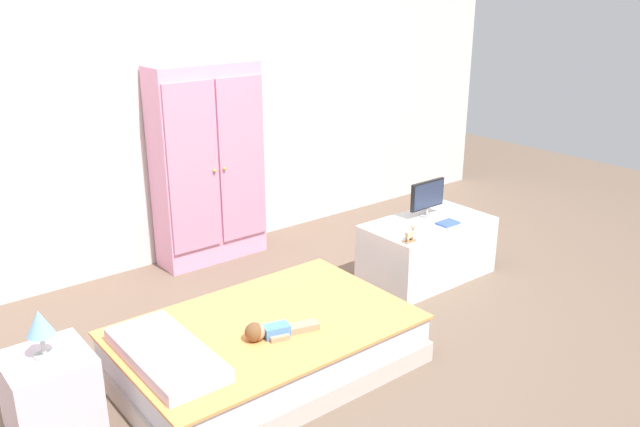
# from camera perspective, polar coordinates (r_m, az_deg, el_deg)

# --- Properties ---
(ground_plane) EXTENTS (10.00, 10.00, 0.02)m
(ground_plane) POSITION_cam_1_polar(r_m,az_deg,el_deg) (3.93, -0.60, -10.66)
(ground_plane) COLOR brown
(back_wall) EXTENTS (6.40, 0.05, 2.70)m
(back_wall) POSITION_cam_1_polar(r_m,az_deg,el_deg) (4.78, -12.61, 11.68)
(back_wall) COLOR silver
(back_wall) RESTS_ON ground_plane
(bed) EXTENTS (1.52, 0.99, 0.28)m
(bed) POSITION_cam_1_polar(r_m,az_deg,el_deg) (3.56, -4.73, -11.52)
(bed) COLOR beige
(bed) RESTS_ON ground_plane
(pillow) EXTENTS (0.32, 0.72, 0.07)m
(pillow) POSITION_cam_1_polar(r_m,az_deg,el_deg) (3.24, -13.27, -11.83)
(pillow) COLOR silver
(pillow) RESTS_ON bed
(doll) EXTENTS (0.39, 0.17, 0.10)m
(doll) POSITION_cam_1_polar(r_m,az_deg,el_deg) (3.34, -4.53, -10.17)
(doll) COLOR #4C84C6
(doll) RESTS_ON bed
(nightstand) EXTENTS (0.37, 0.37, 0.39)m
(nightstand) POSITION_cam_1_polar(r_m,az_deg,el_deg) (3.33, -22.38, -14.31)
(nightstand) COLOR silver
(nightstand) RESTS_ON ground_plane
(table_lamp) EXTENTS (0.12, 0.12, 0.23)m
(table_lamp) POSITION_cam_1_polar(r_m,az_deg,el_deg) (3.15, -23.22, -8.92)
(table_lamp) COLOR #B7B2AD
(table_lamp) RESTS_ON nightstand
(wardrobe) EXTENTS (0.79, 0.32, 1.44)m
(wardrobe) POSITION_cam_1_polar(r_m,az_deg,el_deg) (4.79, -9.71, 4.22)
(wardrobe) COLOR #E599BC
(wardrobe) RESTS_ON ground_plane
(tv_stand) EXTENTS (0.89, 0.51, 0.41)m
(tv_stand) POSITION_cam_1_polar(r_m,az_deg,el_deg) (4.63, 9.29, -3.08)
(tv_stand) COLOR silver
(tv_stand) RESTS_ON ground_plane
(tv_monitor) EXTENTS (0.31, 0.10, 0.26)m
(tv_monitor) POSITION_cam_1_polar(r_m,az_deg,el_deg) (4.62, 9.34, 1.51)
(tv_monitor) COLOR #99999E
(tv_monitor) RESTS_ON tv_stand
(rocking_horse_toy) EXTENTS (0.09, 0.04, 0.11)m
(rocking_horse_toy) POSITION_cam_1_polar(r_m,az_deg,el_deg) (4.18, 7.90, -1.77)
(rocking_horse_toy) COLOR #8E6642
(rocking_horse_toy) RESTS_ON tv_stand
(book_blue) EXTENTS (0.15, 0.10, 0.01)m
(book_blue) POSITION_cam_1_polar(r_m,az_deg,el_deg) (4.53, 11.07, -0.82)
(book_blue) COLOR blue
(book_blue) RESTS_ON tv_stand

